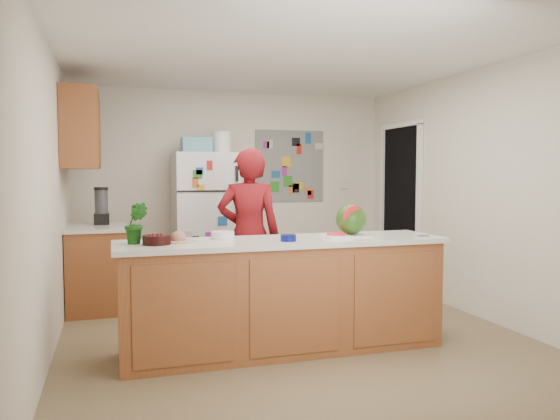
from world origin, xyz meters
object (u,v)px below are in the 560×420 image
object	(u,v)px
person	(249,235)
cherry_bowl	(157,240)
watermelon	(351,219)
refrigerator	(205,223)

from	to	relation	value
person	cherry_bowl	bearing A→B (deg)	59.64
watermelon	cherry_bowl	xyz separation A→B (m)	(-1.64, -0.10, -0.11)
person	cherry_bowl	world-z (taller)	person
person	cherry_bowl	xyz separation A→B (m)	(-0.97, -1.02, 0.11)
cherry_bowl	watermelon	bearing A→B (deg)	3.32
person	cherry_bowl	size ratio (longest dim) A/B	8.06
watermelon	cherry_bowl	distance (m)	1.64
watermelon	refrigerator	bearing A→B (deg)	110.69
person	refrigerator	bearing A→B (deg)	-68.66
refrigerator	person	size ratio (longest dim) A/B	1.00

